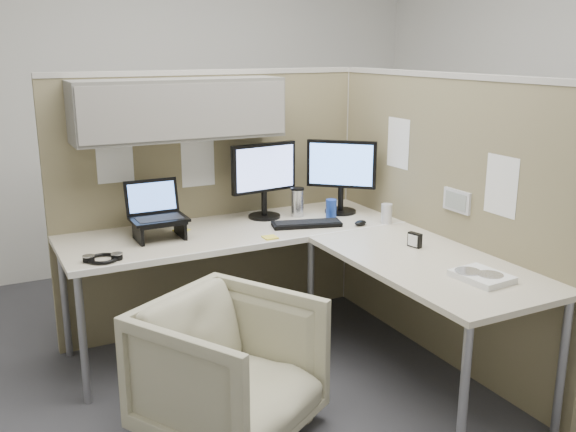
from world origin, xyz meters
name	(u,v)px	position (x,y,z in m)	size (l,w,h in m)	color
ground	(293,377)	(0.00, 0.00, 0.00)	(4.50, 4.50, 0.00)	#343439
partition_back	(198,161)	(-0.22, 0.83, 1.10)	(2.00, 0.36, 1.63)	#837856
partition_right	(438,218)	(0.90, -0.07, 0.82)	(0.07, 2.03, 1.63)	#837856
desk	(302,249)	(0.12, 0.13, 0.69)	(2.00, 1.98, 0.73)	beige
office_chair	(229,363)	(-0.50, -0.32, 0.36)	(0.70, 0.65, 0.72)	#B9B593
monitor_left	(264,174)	(0.16, 0.69, 1.00)	(0.44, 0.20, 0.47)	black
monitor_right	(341,171)	(0.64, 0.57, 1.00)	(0.35, 0.32, 0.47)	black
laptop_station	(157,217)	(-0.56, 0.56, 0.85)	(0.30, 0.26, 0.31)	black
keyboard	(307,224)	(0.30, 0.40, 0.74)	(0.41, 0.14, 0.02)	black
mouse	(360,223)	(0.59, 0.26, 0.75)	(0.09, 0.06, 0.03)	black
travel_mug	(297,202)	(0.36, 0.62, 0.82)	(0.09, 0.09, 0.18)	silver
soda_can_green	(387,214)	(0.76, 0.23, 0.79)	(0.07, 0.07, 0.12)	silver
soda_can_silver	(331,209)	(0.52, 0.48, 0.79)	(0.07, 0.07, 0.12)	#1E3FA5
sticky_note_b	(270,237)	(0.00, 0.27, 0.73)	(0.08, 0.08, 0.01)	yellow
sticky_note_c	(181,230)	(-0.40, 0.64, 0.73)	(0.08, 0.08, 0.01)	yellow
headphones	(103,258)	(-0.91, 0.30, 0.74)	(0.19, 0.18, 0.03)	black
paper_stack	(482,276)	(0.58, -0.76, 0.75)	(0.22, 0.26, 0.03)	white
desk_clock	(415,240)	(0.61, -0.23, 0.77)	(0.05, 0.08, 0.08)	black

